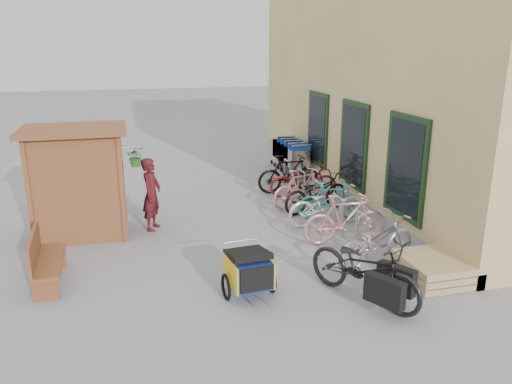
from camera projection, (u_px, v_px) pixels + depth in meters
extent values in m
plane|color=gray|center=(251.00, 265.00, 9.56)|extent=(80.00, 80.00, 0.00)
cube|color=#E0C681|center=(432.00, 65.00, 14.30)|extent=(6.00, 13.00, 7.00)
cube|color=gray|center=(332.00, 184.00, 14.56)|extent=(0.18, 13.00, 0.30)
cube|color=black|center=(406.00, 167.00, 10.41)|extent=(0.06, 1.50, 2.20)
cube|color=black|center=(404.00, 168.00, 10.40)|extent=(0.02, 1.25, 1.95)
cube|color=black|center=(354.00, 145.00, 12.72)|extent=(0.06, 1.50, 2.20)
cube|color=black|center=(353.00, 145.00, 12.72)|extent=(0.02, 1.25, 1.95)
cube|color=black|center=(318.00, 129.00, 15.04)|extent=(0.06, 1.50, 2.20)
cube|color=black|center=(317.00, 129.00, 15.03)|extent=(0.02, 1.25, 1.95)
cube|color=brown|center=(29.00, 197.00, 9.95)|extent=(0.09, 0.09, 2.30)
cube|color=brown|center=(122.00, 190.00, 10.39)|extent=(0.09, 0.09, 2.30)
cube|color=brown|center=(39.00, 180.00, 11.16)|extent=(0.09, 0.09, 2.30)
cube|color=brown|center=(122.00, 175.00, 11.60)|extent=(0.09, 0.09, 2.30)
cube|color=brown|center=(36.00, 188.00, 10.56)|extent=(0.05, 1.30, 2.30)
cube|color=brown|center=(77.00, 193.00, 10.20)|extent=(1.80, 0.05, 2.30)
cube|color=brown|center=(81.00, 178.00, 11.35)|extent=(1.80, 0.05, 2.30)
cube|color=brown|center=(73.00, 130.00, 10.43)|extent=(2.15, 1.65, 0.10)
cube|color=brown|center=(70.00, 197.00, 10.80)|extent=(1.30, 1.15, 0.04)
cube|color=brown|center=(67.00, 170.00, 10.63)|extent=(1.30, 1.15, 0.04)
cylinder|color=#A5A8AD|center=(128.00, 147.00, 10.18)|extent=(0.36, 0.02, 0.02)
imported|color=#235B1F|center=(136.00, 156.00, 10.27)|extent=(0.38, 0.33, 0.42)
cylinder|color=#A5A8AD|center=(367.00, 238.00, 9.77)|extent=(0.05, 0.05, 0.84)
cylinder|color=#A5A8AD|center=(356.00, 230.00, 10.23)|extent=(0.05, 0.05, 0.84)
cylinder|color=#A5A8AD|center=(363.00, 214.00, 9.88)|extent=(0.05, 0.50, 0.05)
cylinder|color=#A5A8AD|center=(342.00, 218.00, 10.88)|extent=(0.05, 0.05, 0.84)
cylinder|color=#A5A8AD|center=(333.00, 211.00, 11.34)|extent=(0.05, 0.05, 0.84)
cylinder|color=#A5A8AD|center=(338.00, 197.00, 10.99)|extent=(0.05, 0.50, 0.05)
cylinder|color=#A5A8AD|center=(321.00, 202.00, 11.99)|extent=(0.05, 0.05, 0.84)
cylinder|color=#A5A8AD|center=(314.00, 196.00, 12.45)|extent=(0.05, 0.05, 0.84)
cylinder|color=#A5A8AD|center=(318.00, 183.00, 12.10)|extent=(0.05, 0.50, 0.05)
cylinder|color=#A5A8AD|center=(304.00, 189.00, 13.10)|extent=(0.05, 0.05, 0.84)
cylinder|color=#A5A8AD|center=(298.00, 184.00, 13.57)|extent=(0.05, 0.05, 0.84)
cylinder|color=#A5A8AD|center=(302.00, 171.00, 13.21)|extent=(0.05, 0.50, 0.05)
cylinder|color=#A5A8AD|center=(290.00, 177.00, 14.22)|extent=(0.05, 0.05, 0.84)
cylinder|color=#A5A8AD|center=(285.00, 173.00, 14.68)|extent=(0.05, 0.05, 0.84)
cylinder|color=#A5A8AD|center=(288.00, 161.00, 14.33)|extent=(0.05, 0.50, 0.05)
cube|color=tan|center=(431.00, 276.00, 8.97)|extent=(1.00, 1.20, 0.12)
cube|color=tan|center=(432.00, 269.00, 8.93)|extent=(1.00, 1.20, 0.12)
cube|color=tan|center=(432.00, 262.00, 8.89)|extent=(1.00, 1.20, 0.12)
cube|color=brown|center=(49.00, 261.00, 8.71)|extent=(0.54, 1.56, 0.06)
cube|color=brown|center=(34.00, 247.00, 8.58)|extent=(0.13, 1.54, 0.51)
cube|color=brown|center=(45.00, 289.00, 8.21)|extent=(0.41, 0.08, 0.41)
cube|color=brown|center=(54.00, 259.00, 9.34)|extent=(0.41, 0.08, 0.41)
cube|color=silver|center=(296.00, 157.00, 15.72)|extent=(0.60, 0.93, 0.57)
cube|color=#1941A5|center=(301.00, 148.00, 15.18)|extent=(0.60, 0.04, 0.20)
cylinder|color=silver|center=(302.00, 146.00, 15.12)|extent=(0.63, 0.04, 0.04)
cylinder|color=black|center=(292.00, 178.00, 15.48)|extent=(0.04, 0.13, 0.13)
cube|color=silver|center=(292.00, 154.00, 16.07)|extent=(0.60, 0.93, 0.57)
cube|color=#1941A5|center=(297.00, 145.00, 15.53)|extent=(0.60, 0.04, 0.20)
cylinder|color=silver|center=(298.00, 143.00, 15.48)|extent=(0.63, 0.04, 0.04)
cylinder|color=black|center=(289.00, 175.00, 15.83)|extent=(0.04, 0.13, 0.13)
cube|color=silver|center=(289.00, 152.00, 16.43)|extent=(0.60, 0.93, 0.57)
cube|color=#1941A5|center=(293.00, 143.00, 15.88)|extent=(0.60, 0.04, 0.20)
cylinder|color=silver|center=(294.00, 141.00, 15.83)|extent=(0.63, 0.04, 0.04)
cylinder|color=black|center=(285.00, 172.00, 16.18)|extent=(0.04, 0.13, 0.13)
cube|color=silver|center=(285.00, 150.00, 16.78)|extent=(0.60, 0.93, 0.57)
cube|color=#1941A5|center=(290.00, 141.00, 16.24)|extent=(0.60, 0.04, 0.20)
cylinder|color=silver|center=(290.00, 139.00, 16.19)|extent=(0.63, 0.04, 0.04)
cylinder|color=black|center=(281.00, 170.00, 16.54)|extent=(0.04, 0.13, 0.13)
cube|color=silver|center=(282.00, 147.00, 17.13)|extent=(0.60, 0.93, 0.57)
cube|color=#1941A5|center=(286.00, 139.00, 16.59)|extent=(0.60, 0.04, 0.20)
cylinder|color=silver|center=(286.00, 137.00, 16.54)|extent=(0.63, 0.04, 0.04)
cylinder|color=black|center=(278.00, 167.00, 16.89)|extent=(0.04, 0.13, 0.13)
cube|color=navy|center=(249.00, 270.00, 8.33)|extent=(0.66, 0.83, 0.46)
cube|color=yellow|center=(231.00, 273.00, 8.22)|extent=(0.10, 0.78, 0.46)
cube|color=yellow|center=(266.00, 268.00, 8.43)|extent=(0.10, 0.78, 0.46)
cube|color=black|center=(257.00, 279.00, 7.95)|extent=(0.55, 0.08, 0.42)
cube|color=black|center=(248.00, 254.00, 8.29)|extent=(0.71, 0.81, 0.22)
torus|color=black|center=(226.00, 287.00, 8.26)|extent=(0.09, 0.46, 0.45)
torus|color=black|center=(271.00, 280.00, 8.52)|extent=(0.09, 0.46, 0.45)
cylinder|color=#B7B7BC|center=(263.00, 302.00, 7.79)|extent=(0.09, 0.67, 0.03)
cylinder|color=#B7B7BC|center=(241.00, 241.00, 8.61)|extent=(0.63, 0.09, 0.03)
imported|color=black|center=(364.00, 269.00, 8.14)|extent=(1.68, 2.22, 1.12)
cube|color=black|center=(384.00, 291.00, 7.62)|extent=(0.47, 0.66, 0.45)
cube|color=black|center=(396.00, 279.00, 8.02)|extent=(0.47, 0.66, 0.45)
cube|color=orange|center=(391.00, 282.00, 7.81)|extent=(0.19, 0.22, 0.12)
imported|color=maroon|center=(152.00, 194.00, 11.22)|extent=(0.61, 0.71, 1.66)
imported|color=#9A9B9E|center=(376.00, 241.00, 9.44)|extent=(1.99, 1.18, 0.99)
imported|color=pink|center=(345.00, 219.00, 10.46)|extent=(1.84, 0.62, 1.09)
imported|color=silver|center=(327.00, 204.00, 11.57)|extent=(1.95, 0.79, 1.00)
imported|color=teal|center=(331.00, 201.00, 11.90)|extent=(1.64, 0.81, 0.95)
imported|color=black|center=(316.00, 192.00, 12.50)|extent=(2.02, 1.17, 1.00)
imported|color=pink|center=(301.00, 188.00, 12.80)|extent=(1.79, 0.95, 1.03)
imported|color=maroon|center=(303.00, 180.00, 13.67)|extent=(1.92, 0.93, 0.97)
imported|color=black|center=(288.00, 174.00, 14.13)|extent=(1.82, 0.55, 1.09)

